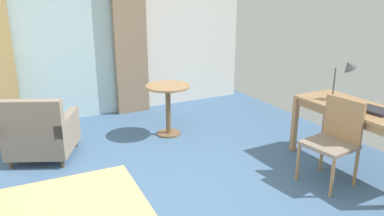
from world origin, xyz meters
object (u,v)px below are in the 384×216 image
object	(u,v)px
writing_desk	(363,116)
armchair_by_window	(41,134)
closed_book	(375,110)
round_cafe_table	(168,99)
desk_lamp	(347,70)
desk_chair	(335,137)

from	to	relation	value
writing_desk	armchair_by_window	bearing A→B (deg)	148.34
closed_book	round_cafe_table	size ratio (longest dim) A/B	0.46
desk_lamp	armchair_by_window	distance (m)	3.69
desk_chair	desk_lamp	bearing A→B (deg)	37.26
armchair_by_window	desk_chair	bearing A→B (deg)	-36.62
desk_chair	armchair_by_window	world-z (taller)	desk_chair
round_cafe_table	desk_lamp	bearing A→B (deg)	-45.77
writing_desk	closed_book	size ratio (longest dim) A/B	4.79
round_cafe_table	desk_chair	bearing A→B (deg)	-63.67
writing_desk	round_cafe_table	xyz separation A→B (m)	(-1.48, 1.99, -0.12)
desk_lamp	closed_book	xyz separation A→B (m)	(-0.08, -0.50, -0.34)
armchair_by_window	round_cafe_table	distance (m)	1.69
closed_book	armchair_by_window	xyz separation A→B (m)	(-3.17, 2.07, -0.42)
writing_desk	desk_lamp	xyz separation A→B (m)	(0.09, 0.38, 0.44)
desk_chair	closed_book	bearing A→B (deg)	-8.35
desk_chair	armchair_by_window	bearing A→B (deg)	143.38
desk_lamp	armchair_by_window	world-z (taller)	desk_lamp
desk_chair	round_cafe_table	world-z (taller)	desk_chair
desk_chair	closed_book	distance (m)	0.54
desk_lamp	round_cafe_table	world-z (taller)	desk_lamp
desk_chair	writing_desk	bearing A→B (deg)	6.16
armchair_by_window	round_cafe_table	world-z (taller)	armchair_by_window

